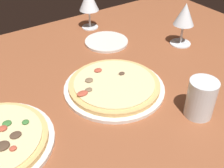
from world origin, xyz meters
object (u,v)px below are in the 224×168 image
at_px(pizza_main, 114,86).
at_px(side_plate, 106,42).
at_px(wine_glass_far, 185,16).
at_px(wine_glass_near, 89,1).
at_px(water_glass, 200,100).

height_order(pizza_main, side_plate, pizza_main).
distance_m(wine_glass_far, wine_glass_near, 0.37).
bearing_deg(side_plate, wine_glass_near, 83.33).
xyz_separation_m(wine_glass_far, wine_glass_near, (-0.20, 0.31, 0.00)).
height_order(wine_glass_near, water_glass, wine_glass_near).
height_order(pizza_main, water_glass, water_glass).
xyz_separation_m(wine_glass_far, water_glass, (-0.24, -0.30, -0.06)).
xyz_separation_m(wine_glass_near, side_plate, (-0.02, -0.15, -0.11)).
bearing_deg(water_glass, wine_glass_near, 86.61).
distance_m(pizza_main, wine_glass_far, 0.38).
height_order(water_glass, side_plate, water_glass).
relative_size(pizza_main, wine_glass_far, 1.88).
bearing_deg(wine_glass_far, side_plate, 144.23).
bearing_deg(wine_glass_near, water_glass, -93.39).
height_order(pizza_main, wine_glass_far, wine_glass_far).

